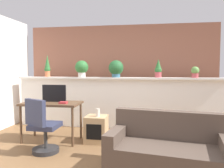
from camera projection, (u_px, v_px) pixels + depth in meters
name	position (u px, v px, depth m)	size (l,w,h in m)	color
ground_plane	(99.00, 162.00, 3.35)	(12.00, 12.00, 0.00)	brown
divider_wall	(118.00, 103.00, 5.28)	(4.78, 0.16, 1.16)	white
plant_shelf	(117.00, 78.00, 5.20)	(4.78, 0.29, 0.04)	white
brick_wall_behind	(121.00, 74.00, 5.83)	(4.78, 0.10, 2.50)	#935B47
potted_plant_0	(47.00, 66.00, 5.49)	(0.15, 0.15, 0.54)	#C66B42
potted_plant_1	(82.00, 68.00, 5.29)	(0.31, 0.31, 0.39)	silver
potted_plant_2	(116.00, 68.00, 5.17)	(0.34, 0.34, 0.39)	#386B84
potted_plant_3	(158.00, 69.00, 5.08)	(0.16, 0.16, 0.42)	#B7474C
potted_plant_4	(195.00, 72.00, 4.89)	(0.17, 0.17, 0.25)	#B7474C
desk	(52.00, 107.00, 4.32)	(1.10, 0.60, 0.75)	brown
tv_monitor	(54.00, 93.00, 4.38)	(0.47, 0.04, 0.33)	black
office_chair	(43.00, 130.00, 3.69)	(0.52, 0.52, 0.91)	#262628
side_cube_shelf	(96.00, 129.00, 4.26)	(0.40, 0.41, 0.50)	tan
vase_on_shelf	(98.00, 113.00, 4.21)	(0.08, 0.08, 0.15)	silver
book_on_desk	(63.00, 103.00, 4.15)	(0.14, 0.12, 0.04)	#B22D33
couch	(168.00, 153.00, 2.97)	(1.66, 1.00, 0.80)	brown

